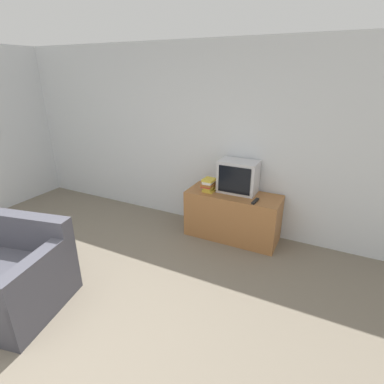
# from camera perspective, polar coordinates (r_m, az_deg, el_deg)

# --- Properties ---
(ground_plane) EXTENTS (14.00, 14.00, 0.00)m
(ground_plane) POSITION_cam_1_polar(r_m,az_deg,el_deg) (3.09, -30.13, -27.18)
(ground_plane) COLOR #756B5B
(wall_back) EXTENTS (9.00, 0.06, 2.60)m
(wall_back) POSITION_cam_1_polar(r_m,az_deg,el_deg) (4.48, -0.25, 10.39)
(wall_back) COLOR silver
(wall_back) RESTS_ON ground_plane
(tv_stand) EXTENTS (1.27, 0.51, 0.66)m
(tv_stand) POSITION_cam_1_polar(r_m,az_deg,el_deg) (4.23, 7.71, -4.47)
(tv_stand) COLOR #9E6638
(tv_stand) RESTS_ON ground_plane
(television) EXTENTS (0.51, 0.33, 0.44)m
(television) POSITION_cam_1_polar(r_m,az_deg,el_deg) (4.09, 8.78, 2.91)
(television) COLOR silver
(television) RESTS_ON tv_stand
(book_stack) EXTENTS (0.17, 0.23, 0.19)m
(book_stack) POSITION_cam_1_polar(r_m,az_deg,el_deg) (4.11, 3.23, 1.41)
(book_stack) COLOR gold
(book_stack) RESTS_ON tv_stand
(remote_on_stand) EXTENTS (0.06, 0.19, 0.02)m
(remote_on_stand) POSITION_cam_1_polar(r_m,az_deg,el_deg) (3.88, 11.96, -1.71)
(remote_on_stand) COLOR black
(remote_on_stand) RESTS_ON tv_stand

